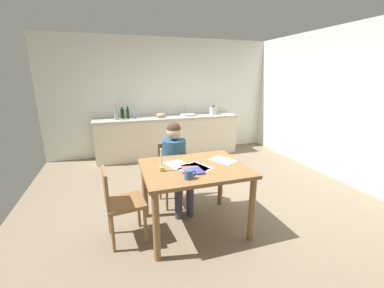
{
  "coord_description": "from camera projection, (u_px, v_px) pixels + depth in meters",
  "views": [
    {
      "loc": [
        -1.16,
        -3.08,
        1.79
      ],
      "look_at": [
        -0.13,
        0.09,
        0.85
      ],
      "focal_mm": 22.86,
      "sensor_mm": 36.0,
      "label": 1
    }
  ],
  "objects": [
    {
      "name": "book_cookery",
      "position": [
        196.0,
        171.0,
        2.62
      ],
      "size": [
        0.16,
        0.19,
        0.02
      ],
      "primitive_type": "cube",
      "rotation": [
        0.0,
        0.0,
        0.05
      ],
      "color": "#3D3A82",
      "rests_on": "dining_table"
    },
    {
      "name": "chair_at_table",
      "position": [
        173.0,
        170.0,
        3.5
      ],
      "size": [
        0.43,
        0.43,
        0.86
      ],
      "color": "olive",
      "rests_on": "ground"
    },
    {
      "name": "stovetop_kettle",
      "position": [
        213.0,
        110.0,
        5.76
      ],
      "size": [
        0.18,
        0.18,
        0.22
      ],
      "color": "#B7BABF",
      "rests_on": "kitchen_counter"
    },
    {
      "name": "bottle_oil",
      "position": [
        116.0,
        113.0,
        5.07
      ],
      "size": [
        0.08,
        0.08,
        0.31
      ],
      "color": "#8C999E",
      "rests_on": "kitchen_counter"
    },
    {
      "name": "bottle_vinegar",
      "position": [
        122.0,
        114.0,
        5.21
      ],
      "size": [
        0.07,
        0.07,
        0.24
      ],
      "color": "black",
      "rests_on": "kitchen_counter"
    },
    {
      "name": "wine_glass_near_sink",
      "position": [
        169.0,
        111.0,
        5.59
      ],
      "size": [
        0.07,
        0.07,
        0.15
      ],
      "color": "silver",
      "rests_on": "kitchen_counter"
    },
    {
      "name": "person_seated",
      "position": [
        176.0,
        160.0,
        3.31
      ],
      "size": [
        0.34,
        0.61,
        1.19
      ],
      "color": "navy",
      "rests_on": "ground"
    },
    {
      "name": "wall_back",
      "position": [
        164.0,
        97.0,
        5.68
      ],
      "size": [
        5.2,
        0.12,
        2.6
      ],
      "primitive_type": "cube",
      "color": "silver",
      "rests_on": "ground"
    },
    {
      "name": "wall_right",
      "position": [
        349.0,
        106.0,
        4.07
      ],
      "size": [
        0.12,
        5.2,
        2.6
      ],
      "primitive_type": "cube",
      "color": "silver",
      "rests_on": "ground"
    },
    {
      "name": "paper_envelope",
      "position": [
        198.0,
        167.0,
        2.77
      ],
      "size": [
        0.32,
        0.36,
        0.0
      ],
      "primitive_type": "cube",
      "rotation": [
        0.0,
        0.0,
        0.44
      ],
      "color": "white",
      "rests_on": "dining_table"
    },
    {
      "name": "candlestick",
      "position": [
        161.0,
        165.0,
        2.63
      ],
      "size": [
        0.06,
        0.06,
        0.26
      ],
      "color": "gold",
      "rests_on": "dining_table"
    },
    {
      "name": "paper_receipt",
      "position": [
        192.0,
        170.0,
        2.68
      ],
      "size": [
        0.33,
        0.36,
        0.0
      ],
      "primitive_type": "cube",
      "rotation": [
        0.0,
        0.0,
        0.52
      ],
      "color": "white",
      "rests_on": "dining_table"
    },
    {
      "name": "bottle_sauce",
      "position": [
        135.0,
        112.0,
        5.22
      ],
      "size": [
        0.06,
        0.06,
        0.32
      ],
      "color": "#8C999E",
      "rests_on": "kitchen_counter"
    },
    {
      "name": "wine_glass_by_kettle",
      "position": [
        164.0,
        111.0,
        5.55
      ],
      "size": [
        0.07,
        0.07,
        0.15
      ],
      "color": "silver",
      "rests_on": "kitchen_counter"
    },
    {
      "name": "chair_side_empty",
      "position": [
        119.0,
        201.0,
        2.64
      ],
      "size": [
        0.44,
        0.44,
        0.86
      ],
      "color": "olive",
      "rests_on": "ground"
    },
    {
      "name": "dining_table",
      "position": [
        194.0,
        176.0,
        2.82
      ],
      "size": [
        1.17,
        0.95,
        0.79
      ],
      "color": "olive",
      "rests_on": "ground"
    },
    {
      "name": "ground_plane",
      "position": [
        202.0,
        201.0,
        3.66
      ],
      "size": [
        5.2,
        5.2,
        0.04
      ],
      "primitive_type": "cube",
      "color": "#7A6B56"
    },
    {
      "name": "paper_notice",
      "position": [
        223.0,
        160.0,
        2.99
      ],
      "size": [
        0.32,
        0.36,
        0.0
      ],
      "primitive_type": "cube",
      "rotation": [
        0.0,
        0.0,
        0.47
      ],
      "color": "white",
      "rests_on": "dining_table"
    },
    {
      "name": "coffee_mug",
      "position": [
        189.0,
        174.0,
        2.45
      ],
      "size": [
        0.13,
        0.09,
        0.09
      ],
      "color": "#33598C",
      "rests_on": "dining_table"
    },
    {
      "name": "mixing_bowl",
      "position": [
        161.0,
        115.0,
        5.39
      ],
      "size": [
        0.2,
        0.2,
        0.09
      ],
      "primitive_type": "ellipsoid",
      "color": "tan",
      "rests_on": "kitchen_counter"
    },
    {
      "name": "kitchen_counter",
      "position": [
        168.0,
        136.0,
        5.58
      ],
      "size": [
        3.18,
        0.64,
        0.9
      ],
      "color": "beige",
      "rests_on": "ground"
    },
    {
      "name": "sink_unit",
      "position": [
        188.0,
        115.0,
        5.6
      ],
      "size": [
        0.36,
        0.36,
        0.24
      ],
      "color": "#B2B7BC",
      "rests_on": "kitchen_counter"
    },
    {
      "name": "book_magazine",
      "position": [
        190.0,
        170.0,
        2.67
      ],
      "size": [
        0.22,
        0.23,
        0.02
      ],
      "primitive_type": "cube",
      "rotation": [
        0.0,
        0.0,
        -0.24
      ],
      "color": "#A7544B",
      "rests_on": "dining_table"
    },
    {
      "name": "bottle_wine_red",
      "position": [
        128.0,
        113.0,
        5.17
      ],
      "size": [
        0.06,
        0.06,
        0.27
      ],
      "color": "black",
      "rests_on": "kitchen_counter"
    },
    {
      "name": "paper_letter",
      "position": [
        178.0,
        165.0,
        2.84
      ],
      "size": [
        0.29,
        0.34,
        0.0
      ],
      "primitive_type": "cube",
      "rotation": [
        0.0,
        0.0,
        0.3
      ],
      "color": "white",
      "rests_on": "dining_table"
    },
    {
      "name": "paper_bill",
      "position": [
        195.0,
        167.0,
        2.76
      ],
      "size": [
        0.3,
        0.35,
        0.0
      ],
      "primitive_type": "cube",
      "rotation": [
        0.0,
        0.0,
        0.37
      ],
      "color": "white",
      "rests_on": "dining_table"
    }
  ]
}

